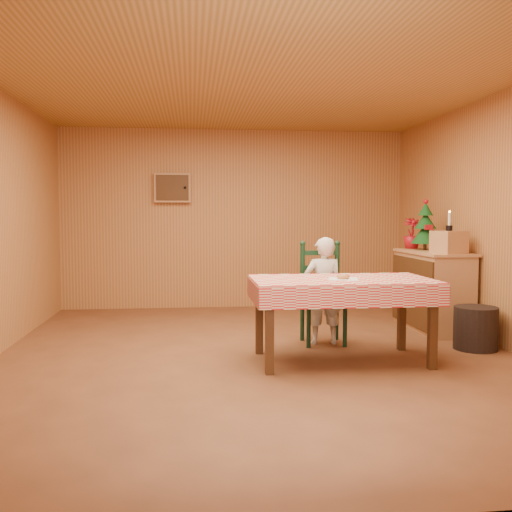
{
  "coord_description": "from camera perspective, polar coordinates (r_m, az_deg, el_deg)",
  "views": [
    {
      "loc": [
        -0.63,
        -5.37,
        1.34
      ],
      "look_at": [
        0.0,
        0.2,
        0.95
      ],
      "focal_mm": 40.0,
      "sensor_mm": 36.0,
      "label": 1
    }
  ],
  "objects": [
    {
      "name": "crate",
      "position": [
        6.67,
        18.73,
        1.32
      ],
      "size": [
        0.37,
        0.37,
        0.25
      ],
      "primitive_type": "cube",
      "rotation": [
        0.0,
        0.0,
        0.29
      ],
      "color": "tan",
      "rests_on": "shelf_unit"
    },
    {
      "name": "ladder_chair",
      "position": [
        6.09,
        6.62,
        -3.94
      ],
      "size": [
        0.44,
        0.4,
        1.08
      ],
      "color": "black",
      "rests_on": "ground"
    },
    {
      "name": "dining_table",
      "position": [
        5.31,
        8.56,
        -3.13
      ],
      "size": [
        1.66,
        0.96,
        0.77
      ],
      "color": "#482A13",
      "rests_on": "ground"
    },
    {
      "name": "donut",
      "position": [
        5.25,
        8.71,
        -2.05
      ],
      "size": [
        0.13,
        0.13,
        0.04
      ],
      "primitive_type": "torus",
      "rotation": [
        0.0,
        0.0,
        0.12
      ],
      "color": "#C57F46",
      "rests_on": "napkin"
    },
    {
      "name": "napkin",
      "position": [
        5.25,
        8.71,
        -2.28
      ],
      "size": [
        0.32,
        0.32,
        0.0
      ],
      "primitive_type": "cube",
      "rotation": [
        0.0,
        0.0,
        -0.27
      ],
      "color": "white",
      "rests_on": "dining_table"
    },
    {
      "name": "christmas_tree",
      "position": [
        7.26,
        16.58,
        2.8
      ],
      "size": [
        0.34,
        0.34,
        0.62
      ],
      "color": "#482A13",
      "rests_on": "shelf_unit"
    },
    {
      "name": "storage_bin",
      "position": [
        6.2,
        21.11,
        -6.74
      ],
      "size": [
        0.56,
        0.56,
        0.43
      ],
      "primitive_type": "cylinder",
      "rotation": [
        0.0,
        0.0,
        -0.38
      ],
      "color": "black",
      "rests_on": "ground"
    },
    {
      "name": "ground",
      "position": [
        5.57,
        0.23,
        -9.94
      ],
      "size": [
        6.0,
        6.0,
        0.0
      ],
      "primitive_type": "plane",
      "color": "brown",
      "rests_on": "ground"
    },
    {
      "name": "shelf_unit",
      "position": [
        7.08,
        17.18,
        -3.29
      ],
      "size": [
        0.54,
        1.24,
        0.93
      ],
      "color": "tan",
      "rests_on": "ground"
    },
    {
      "name": "cabin_walls",
      "position": [
        5.95,
        -0.39,
        8.66
      ],
      "size": [
        5.1,
        6.05,
        2.65
      ],
      "color": "#B47541",
      "rests_on": "ground"
    },
    {
      "name": "flower_arrangement",
      "position": [
        7.52,
        15.32,
        2.21
      ],
      "size": [
        0.22,
        0.22,
        0.39
      ],
      "primitive_type": "imported",
      "rotation": [
        0.0,
        0.0,
        0.0
      ],
      "color": "maroon",
      "rests_on": "shelf_unit"
    },
    {
      "name": "seated_child",
      "position": [
        6.03,
        6.75,
        -3.46
      ],
      "size": [
        0.41,
        0.27,
        1.12
      ],
      "primitive_type": "imported",
      "rotation": [
        0.0,
        0.0,
        3.14
      ],
      "color": "silver",
      "rests_on": "ground"
    },
    {
      "name": "candle_set",
      "position": [
        6.66,
        18.76,
        2.95
      ],
      "size": [
        0.07,
        0.07,
        0.22
      ],
      "color": "black",
      "rests_on": "crate"
    }
  ]
}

